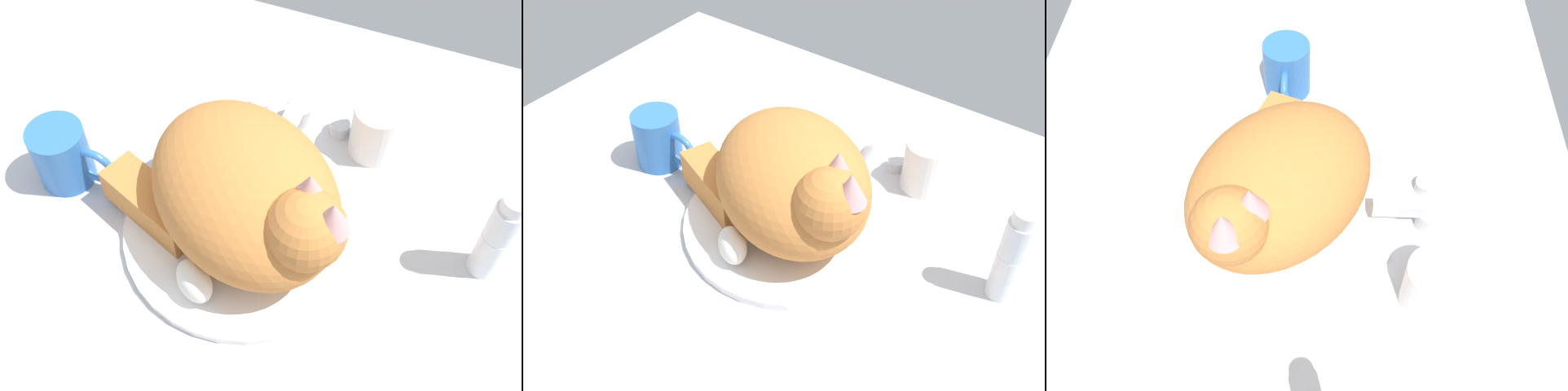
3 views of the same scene
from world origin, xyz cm
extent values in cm
cube|color=silver|center=(0.00, 0.00, -1.50)|extent=(110.00, 82.50, 3.00)
cylinder|color=white|center=(0.00, 0.00, 0.57)|extent=(30.30, 30.30, 1.14)
cylinder|color=silver|center=(0.00, 19.55, 1.60)|extent=(3.60, 3.60, 3.20)
cube|color=silver|center=(0.00, 15.65, 4.20)|extent=(2.00, 7.79, 2.00)
cylinder|color=silver|center=(-5.85, 19.55, 0.90)|extent=(2.80, 2.80, 1.80)
cylinder|color=silver|center=(5.85, 19.55, 0.90)|extent=(2.80, 2.80, 1.80)
ellipsoid|color=#D17F3D|center=(0.00, 0.00, 8.51)|extent=(32.97, 31.76, 14.74)
sphere|color=#D17F3D|center=(8.75, -4.81, 12.56)|extent=(12.51, 12.51, 8.92)
ellipsoid|color=white|center=(7.33, -3.73, 10.35)|extent=(7.59, 7.42, 4.91)
cone|color=#DB9E9E|center=(8.10, -2.35, 16.35)|extent=(5.63, 5.63, 4.02)
cone|color=#DB9E9E|center=(11.29, -4.79, 16.35)|extent=(5.63, 5.63, 4.02)
cube|color=#D17F3D|center=(-11.18, -2.70, 3.60)|extent=(14.25, 9.47, 4.93)
ellipsoid|color=white|center=(-2.07, -10.29, 3.35)|extent=(6.64, 6.26, 4.44)
cylinder|color=#3372C6|center=(-24.89, -0.69, 4.41)|extent=(7.13, 7.13, 8.82)
torus|color=#3372C6|center=(-20.12, -0.69, 4.41)|extent=(5.94, 1.00, 5.94)
cylinder|color=white|center=(11.00, 18.44, 3.96)|extent=(6.80, 6.80, 7.93)
camera|label=1|loc=(17.76, -39.96, 70.23)|focal=45.71mm
camera|label=2|loc=(35.47, -50.22, 61.98)|focal=42.65mm
camera|label=3|loc=(41.44, 4.85, 65.91)|focal=39.67mm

